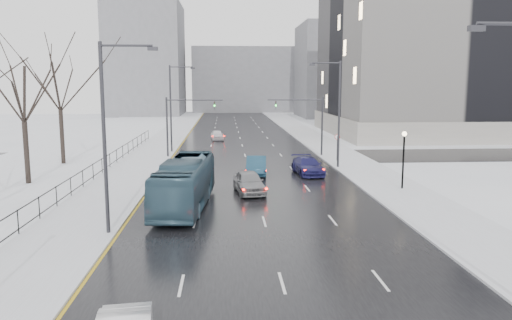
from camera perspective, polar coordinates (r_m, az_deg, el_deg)
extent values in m
cube|color=black|center=(66.34, -1.65, 1.87)|extent=(16.00, 150.00, 0.04)
cube|color=black|center=(54.45, -1.22, 0.37)|extent=(130.00, 10.00, 0.04)
cube|color=silver|center=(66.81, -10.69, 1.82)|extent=(5.00, 150.00, 0.16)
cube|color=silver|center=(67.50, 7.30, 1.97)|extent=(5.00, 150.00, 0.16)
cube|color=white|center=(68.64, -18.59, 1.68)|extent=(14.00, 150.00, 0.12)
cube|color=black|center=(37.97, -20.03, -1.68)|extent=(0.04, 70.00, 0.05)
cube|color=black|center=(38.16, -19.95, -3.16)|extent=(0.04, 70.00, 0.05)
cylinder|color=black|center=(38.08, -19.98, -2.57)|extent=(0.06, 0.06, 1.30)
cube|color=#2D2D33|center=(17.83, 23.88, 13.60)|extent=(0.50, 0.25, 0.18)
cylinder|color=#2D2D33|center=(47.13, 9.48, 5.05)|extent=(0.20, 0.20, 10.00)
cylinder|color=#2D2D33|center=(46.81, 8.05, 10.94)|extent=(2.60, 0.12, 0.12)
cube|color=#2D2D33|center=(46.56, 6.45, 10.79)|extent=(0.50, 0.25, 0.18)
cylinder|color=#2D2D33|center=(26.71, -16.95, 2.08)|extent=(0.20, 0.20, 10.00)
cylinder|color=#2D2D33|center=(26.35, -14.60, 12.55)|extent=(2.60, 0.12, 0.12)
cube|color=#2D2D33|center=(26.13, -11.73, 12.35)|extent=(0.50, 0.25, 0.18)
cylinder|color=#2D2D33|center=(58.23, -9.73, 5.71)|extent=(0.20, 0.20, 10.00)
cylinder|color=#2D2D33|center=(58.06, -8.55, 10.47)|extent=(2.60, 0.12, 0.12)
cube|color=#2D2D33|center=(57.96, -7.25, 10.36)|extent=(0.50, 0.25, 0.18)
cylinder|color=black|center=(38.62, 16.47, -0.21)|extent=(0.14, 0.14, 4.00)
sphere|color=#FFE5B2|center=(38.36, 16.61, 2.89)|extent=(0.36, 0.36, 0.36)
cylinder|color=#2D2D33|center=(55.06, 7.56, 3.77)|extent=(0.20, 0.20, 6.50)
cylinder|color=#2D2D33|center=(54.39, 4.50, 6.88)|extent=(6.00, 0.12, 0.12)
imported|color=#2D2D33|center=(54.16, 2.28, 6.25)|extent=(0.15, 0.18, 0.90)
sphere|color=#19FF33|center=(54.01, 2.29, 6.25)|extent=(0.16, 0.16, 0.16)
cylinder|color=#2D2D33|center=(54.38, -10.12, 3.65)|extent=(0.20, 0.20, 6.50)
cylinder|color=#2D2D33|center=(53.95, -7.02, 6.82)|extent=(6.00, 0.12, 0.12)
imported|color=#2D2D33|center=(53.89, -4.76, 6.22)|extent=(0.15, 0.18, 0.90)
sphere|color=#19FF33|center=(53.74, -4.77, 6.21)|extent=(0.16, 0.16, 0.16)
cylinder|color=#2D2D33|center=(51.53, 9.25, 1.34)|extent=(0.06, 0.06, 2.50)
cylinder|color=white|center=(51.40, 9.28, 2.62)|extent=(0.60, 0.03, 0.60)
torus|color=#B20C0C|center=(51.40, 9.28, 2.62)|extent=(0.58, 0.06, 0.58)
cube|color=gray|center=(86.37, 22.36, 10.77)|extent=(40.00, 30.00, 24.00)
cube|color=gray|center=(86.51, 21.96, 3.82)|extent=(40.60, 30.60, 3.00)
cube|color=slate|center=(124.59, 10.61, 9.97)|extent=(24.00, 20.00, 22.00)
cube|color=slate|center=(132.45, -12.41, 11.14)|extent=(18.00, 22.00, 28.00)
cube|color=slate|center=(145.96, -1.16, 9.12)|extent=(30.00, 18.00, 18.00)
imported|color=#325162|center=(32.36, -8.10, -2.63)|extent=(3.54, 11.37, 3.12)
imported|color=gray|center=(36.23, -0.80, -2.53)|extent=(2.52, 4.96, 1.62)
imported|color=navy|center=(43.54, 0.04, -0.63)|extent=(2.08, 5.00, 1.61)
imported|color=navy|center=(43.91, 5.93, -0.67)|extent=(2.60, 5.36, 1.50)
imported|color=white|center=(70.74, -4.47, 2.86)|extent=(2.07, 4.28, 1.41)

